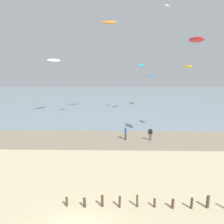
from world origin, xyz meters
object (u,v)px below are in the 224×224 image
(kite_aloft_3, at_px, (188,67))
(kite_aloft_8, at_px, (109,22))
(person_nearest_camera, at_px, (126,133))
(kite_aloft_4, at_px, (141,66))
(kite_aloft_2, at_px, (151,76))
(kite_aloft_9, at_px, (54,60))
(kite_aloft_5, at_px, (167,6))
(person_mid_beach, at_px, (150,134))
(kite_aloft_1, at_px, (196,40))

(kite_aloft_3, relative_size, kite_aloft_8, 0.72)
(person_nearest_camera, bearing_deg, kite_aloft_4, 78.76)
(kite_aloft_2, xyz_separation_m, kite_aloft_9, (-19.18, -9.90, 3.28))
(kite_aloft_2, bearing_deg, kite_aloft_3, -164.01)
(person_nearest_camera, height_order, kite_aloft_4, kite_aloft_4)
(kite_aloft_2, xyz_separation_m, kite_aloft_5, (0.68, -12.20, 12.04))
(kite_aloft_8, bearing_deg, kite_aloft_3, 124.22)
(kite_aloft_8, xyz_separation_m, kite_aloft_9, (-10.18, -0.18, -6.66))
(kite_aloft_8, bearing_deg, kite_aloft_5, 157.61)
(person_mid_beach, distance_m, kite_aloft_1, 12.61)
(person_nearest_camera, bearing_deg, kite_aloft_2, 75.34)
(kite_aloft_3, bearing_deg, kite_aloft_4, -176.60)
(kite_aloft_3, xyz_separation_m, kite_aloft_9, (-21.15, 11.90, 0.99))
(person_nearest_camera, relative_size, kite_aloft_3, 0.81)
(kite_aloft_1, distance_m, kite_aloft_4, 20.96)
(person_mid_beach, height_order, kite_aloft_5, kite_aloft_5)
(kite_aloft_4, distance_m, kite_aloft_5, 11.71)
(kite_aloft_4, bearing_deg, kite_aloft_8, -30.92)
(person_mid_beach, bearing_deg, kite_aloft_2, 82.69)
(person_nearest_camera, height_order, kite_aloft_1, kite_aloft_1)
(kite_aloft_2, bearing_deg, kite_aloft_4, 167.74)
(kite_aloft_3, bearing_deg, kite_aloft_8, -152.19)
(person_mid_beach, relative_size, kite_aloft_4, 0.71)
(kite_aloft_4, height_order, kite_aloft_9, kite_aloft_9)
(kite_aloft_4, xyz_separation_m, kite_aloft_9, (-16.30, -3.16, 0.97))
(kite_aloft_8, distance_m, kite_aloft_9, 12.16)
(kite_aloft_5, distance_m, kite_aloft_8, 10.21)
(person_nearest_camera, height_order, kite_aloft_5, kite_aloft_5)
(kite_aloft_1, xyz_separation_m, kite_aloft_3, (0.71, 5.27, -2.99))
(kite_aloft_1, bearing_deg, person_mid_beach, 49.19)
(kite_aloft_8, height_order, kite_aloft_9, kite_aloft_8)
(person_nearest_camera, relative_size, kite_aloft_2, 0.55)
(kite_aloft_5, bearing_deg, person_mid_beach, -164.42)
(person_nearest_camera, xyz_separation_m, kite_aloft_3, (8.35, 2.56, 8.57))
(kite_aloft_2, relative_size, kite_aloft_8, 1.07)
(person_nearest_camera, bearing_deg, kite_aloft_8, 100.17)
(kite_aloft_9, bearing_deg, kite_aloft_4, -47.73)
(kite_aloft_1, distance_m, kite_aloft_8, 20.68)
(kite_aloft_2, relative_size, kite_aloft_9, 0.96)
(kite_aloft_1, height_order, kite_aloft_4, kite_aloft_1)
(person_mid_beach, height_order, kite_aloft_9, kite_aloft_9)
(kite_aloft_1, xyz_separation_m, kite_aloft_4, (-4.14, 20.33, -2.97))
(kite_aloft_1, bearing_deg, kite_aloft_8, 18.25)
(kite_aloft_3, distance_m, kite_aloft_8, 18.02)
(kite_aloft_1, relative_size, kite_aloft_9, 0.93)
(kite_aloft_4, relative_size, kite_aloft_5, 1.28)
(person_nearest_camera, distance_m, kite_aloft_1, 14.12)
(kite_aloft_1, bearing_deg, kite_aloft_4, -0.86)
(person_nearest_camera, height_order, kite_aloft_9, kite_aloft_9)
(person_mid_beach, xyz_separation_m, kite_aloft_1, (4.43, -2.40, 11.56))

